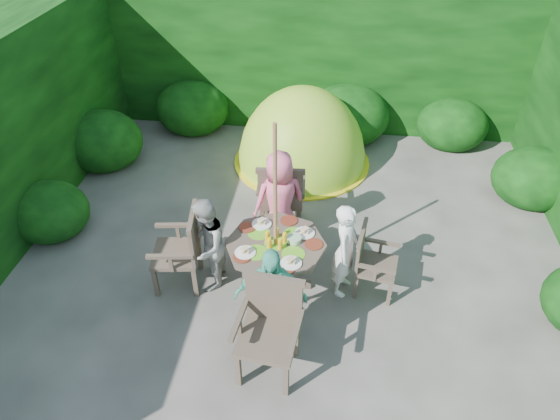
# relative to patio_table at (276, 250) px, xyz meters

# --- Properties ---
(ground) EXTENTS (60.00, 60.00, 0.00)m
(ground) POSITION_rel_patio_table_xyz_m (0.17, 0.46, -0.57)
(ground) COLOR #46433E
(ground) RESTS_ON ground
(hedge_enclosure) EXTENTS (9.00, 9.00, 2.50)m
(hedge_enclosure) POSITION_rel_patio_table_xyz_m (0.17, 1.79, 0.68)
(hedge_enclosure) COLOR black
(hedge_enclosure) RESTS_ON ground
(patio_table) EXTENTS (1.24, 1.24, 0.81)m
(patio_table) POSITION_rel_patio_table_xyz_m (0.00, 0.00, 0.00)
(patio_table) COLOR #3E3328
(patio_table) RESTS_ON ground
(parasol_pole) EXTENTS (0.05, 0.05, 2.20)m
(parasol_pole) POSITION_rel_patio_table_xyz_m (-0.00, -0.00, 0.53)
(parasol_pole) COLOR brown
(parasol_pole) RESTS_ON ground
(garden_chair_right) EXTENTS (0.53, 0.57, 0.84)m
(garden_chair_right) POSITION_rel_patio_table_xyz_m (1.10, 0.09, -0.12)
(garden_chair_right) COLOR #3E3328
(garden_chair_right) RESTS_ON ground
(garden_chair_left) EXTENTS (0.61, 0.67, 1.00)m
(garden_chair_left) POSITION_rel_patio_table_xyz_m (-1.09, -0.07, -0.04)
(garden_chair_left) COLOR #3E3328
(garden_chair_left) RESTS_ON ground
(garden_chair_back) EXTENTS (0.66, 0.60, 1.05)m
(garden_chair_back) POSITION_rel_patio_table_xyz_m (-0.08, 1.08, -0.01)
(garden_chair_back) COLOR #3E3328
(garden_chair_back) RESTS_ON ground
(garden_chair_front) EXTENTS (0.68, 0.62, 1.03)m
(garden_chair_front) POSITION_rel_patio_table_xyz_m (0.08, -1.09, -0.02)
(garden_chair_front) COLOR #3E3328
(garden_chair_front) RESTS_ON ground
(child_right) EXTENTS (0.39, 0.50, 1.22)m
(child_right) POSITION_rel_patio_table_xyz_m (0.79, 0.05, 0.04)
(child_right) COLOR white
(child_right) RESTS_ON ground
(child_left) EXTENTS (0.48, 0.60, 1.21)m
(child_left) POSITION_rel_patio_table_xyz_m (-0.80, -0.05, 0.03)
(child_left) COLOR #A2A29C
(child_left) RESTS_ON ground
(child_back) EXTENTS (0.79, 0.67, 1.38)m
(child_back) POSITION_rel_patio_table_xyz_m (-0.06, 0.80, 0.12)
(child_back) COLOR #EF6285
(child_back) RESTS_ON ground
(child_front) EXTENTS (0.77, 0.36, 1.28)m
(child_front) POSITION_rel_patio_table_xyz_m (0.05, -0.80, 0.07)
(child_front) COLOR #55C7A8
(child_front) RESTS_ON ground
(dome_tent) EXTENTS (2.24, 2.24, 2.56)m
(dome_tent) POSITION_rel_patio_table_xyz_m (0.05, 2.85, -0.57)
(dome_tent) COLOR #9AD929
(dome_tent) RESTS_ON ground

